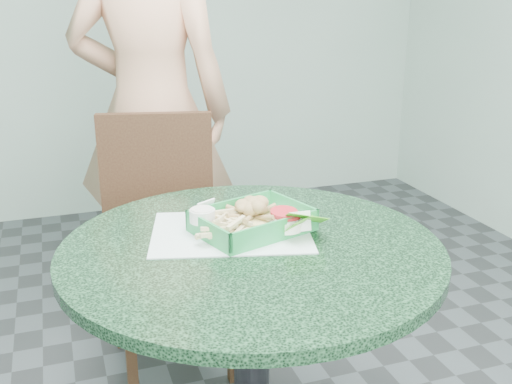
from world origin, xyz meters
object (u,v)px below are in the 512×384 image
object	(u,v)px
cafe_table	(252,313)
dining_chair	(164,225)
diner_person	(149,67)
food_basket	(252,232)
sauce_ramekin	(204,217)
crab_sandwich	(254,218)

from	to	relation	value
cafe_table	dining_chair	world-z (taller)	dining_chair
diner_person	food_basket	distance (m)	1.09
food_basket	cafe_table	bearing A→B (deg)	-110.28
food_basket	sauce_ramekin	size ratio (longest dim) A/B	4.26
diner_person	food_basket	size ratio (longest dim) A/B	7.84
cafe_table	dining_chair	bearing A→B (deg)	95.54
dining_chair	crab_sandwich	world-z (taller)	dining_chair
cafe_table	crab_sandwich	world-z (taller)	crab_sandwich
cafe_table	diner_person	world-z (taller)	diner_person
cafe_table	sauce_ramekin	bearing A→B (deg)	122.16
dining_chair	cafe_table	bearing A→B (deg)	-71.54
food_basket	crab_sandwich	distance (m)	0.04
crab_sandwich	diner_person	bearing A→B (deg)	94.56
dining_chair	diner_person	size ratio (longest dim) A/B	0.44
dining_chair	food_basket	bearing A→B (deg)	-68.78
diner_person	sauce_ramekin	distance (m)	1.02
dining_chair	diner_person	xyz separation A→B (m)	(0.03, 0.33, 0.53)
diner_person	sauce_ramekin	bearing A→B (deg)	110.43
diner_person	crab_sandwich	size ratio (longest dim) A/B	16.65
sauce_ramekin	cafe_table	bearing A→B (deg)	-57.84
dining_chair	sauce_ramekin	size ratio (longest dim) A/B	14.55
food_basket	sauce_ramekin	distance (m)	0.13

